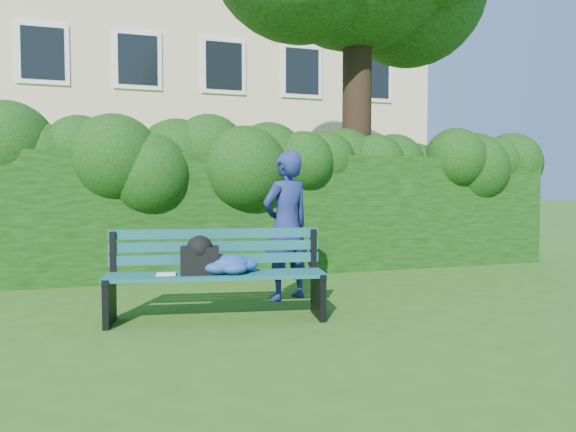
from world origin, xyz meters
name	(u,v)px	position (x,y,z in m)	size (l,w,h in m)	color
ground	(304,299)	(0.00, 0.00, 0.00)	(80.00, 80.00, 0.00)	#2F5719
apartment_building	(165,52)	(0.00, 13.99, 6.00)	(16.00, 8.08, 12.00)	beige
hedge	(255,214)	(0.00, 2.20, 0.90)	(10.00, 1.00, 1.80)	black
park_bench	(217,269)	(-1.17, -0.66, 0.50)	(2.20, 0.92, 0.89)	#0D4444
man_reading	(286,225)	(-0.19, 0.09, 0.87)	(0.63, 0.42, 1.74)	navy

